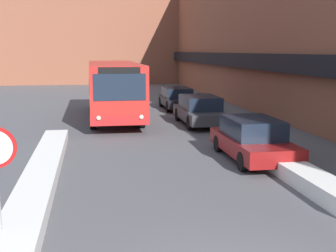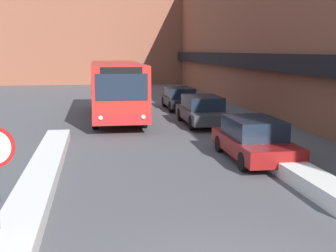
{
  "view_description": "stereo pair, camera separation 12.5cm",
  "coord_description": "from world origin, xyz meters",
  "px_view_note": "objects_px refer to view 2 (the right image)",
  "views": [
    {
      "loc": [
        -2.16,
        -5.88,
        3.66
      ],
      "look_at": [
        -0.19,
        6.05,
        1.71
      ],
      "focal_mm": 50.0,
      "sensor_mm": 36.0,
      "label": 1
    },
    {
      "loc": [
        -2.03,
        -5.9,
        3.66
      ],
      "look_at": [
        -0.19,
        6.05,
        1.71
      ],
      "focal_mm": 50.0,
      "sensor_mm": 36.0,
      "label": 2
    }
  ],
  "objects_px": {
    "city_bus": "(116,88)",
    "parked_car_back": "(180,98)",
    "parked_car_front": "(254,139)",
    "parked_car_middle": "(203,110)"
  },
  "relations": [
    {
      "from": "city_bus",
      "to": "parked_car_front",
      "type": "height_order",
      "value": "city_bus"
    },
    {
      "from": "city_bus",
      "to": "parked_car_back",
      "type": "height_order",
      "value": "city_bus"
    },
    {
      "from": "parked_car_front",
      "to": "parked_car_middle",
      "type": "height_order",
      "value": "parked_car_middle"
    },
    {
      "from": "city_bus",
      "to": "parked_car_back",
      "type": "xyz_separation_m",
      "value": [
        4.15,
        3.48,
        -0.97
      ]
    },
    {
      "from": "city_bus",
      "to": "parked_car_middle",
      "type": "xyz_separation_m",
      "value": [
        4.15,
        -2.89,
        -0.93
      ]
    },
    {
      "from": "city_bus",
      "to": "parked_car_middle",
      "type": "relative_size",
      "value": 2.3
    },
    {
      "from": "parked_car_middle",
      "to": "parked_car_back",
      "type": "xyz_separation_m",
      "value": [
        -0.0,
        6.37,
        -0.03
      ]
    },
    {
      "from": "parked_car_front",
      "to": "parked_car_middle",
      "type": "distance_m",
      "value": 7.71
    },
    {
      "from": "parked_car_middle",
      "to": "parked_car_back",
      "type": "bearing_deg",
      "value": 90.0
    },
    {
      "from": "city_bus",
      "to": "parked_car_front",
      "type": "relative_size",
      "value": 2.46
    }
  ]
}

